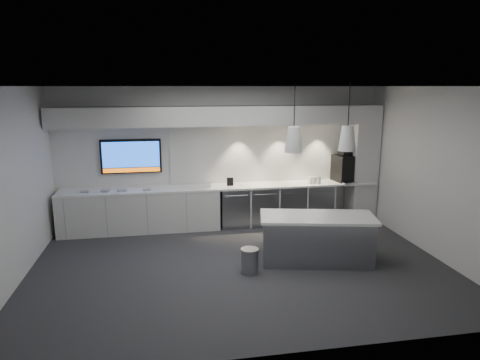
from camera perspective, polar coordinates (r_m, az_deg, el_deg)
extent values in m
plane|color=#313134|center=(7.44, 0.07, -11.39)|extent=(7.00, 7.00, 0.00)
plane|color=black|center=(6.80, 0.08, 12.40)|extent=(7.00, 7.00, 0.00)
plane|color=white|center=(9.40, -2.63, 3.20)|extent=(7.00, 0.00, 7.00)
plane|color=white|center=(4.62, 5.61, -6.62)|extent=(7.00, 0.00, 7.00)
plane|color=white|center=(7.24, -28.36, -1.08)|extent=(0.00, 7.00, 7.00)
plane|color=white|center=(8.32, 24.53, 0.88)|extent=(0.00, 7.00, 7.00)
cube|color=white|center=(9.20, -2.32, -0.93)|extent=(6.80, 0.65, 0.04)
cube|color=silver|center=(9.25, -13.13, -4.06)|extent=(3.30, 0.63, 0.86)
cube|color=gray|center=(9.35, -0.78, -3.58)|extent=(0.60, 0.61, 0.85)
cube|color=gray|center=(9.47, 2.99, -3.39)|extent=(0.60, 0.61, 0.85)
cube|color=gray|center=(9.63, 6.65, -3.20)|extent=(0.60, 0.61, 0.85)
cube|color=gray|center=(9.83, 10.18, -2.99)|extent=(0.60, 0.61, 0.85)
cube|color=silver|center=(9.60, 4.52, 3.67)|extent=(4.60, 0.03, 1.30)
cube|color=silver|center=(9.00, -2.43, 8.57)|extent=(6.90, 0.60, 0.40)
cube|color=silver|center=(10.07, 15.99, 2.20)|extent=(0.55, 0.55, 2.60)
cube|color=black|center=(9.29, -14.31, 3.09)|extent=(1.25, 0.06, 0.72)
cube|color=#1345BA|center=(9.25, -14.34, 3.30)|extent=(1.17, 0.00, 0.54)
cube|color=orange|center=(9.30, -14.23, 1.30)|extent=(1.17, 0.00, 0.09)
cube|color=gray|center=(7.60, 10.19, -7.88)|extent=(1.97, 1.12, 0.78)
cube|color=white|center=(7.47, 10.31, -4.90)|extent=(2.08, 1.23, 0.05)
cylinder|color=gray|center=(7.12, 1.29, -10.71)|extent=(0.38, 0.38, 0.41)
cube|color=black|center=(9.92, 13.74, 1.54)|extent=(0.50, 0.54, 0.59)
cube|color=black|center=(9.85, 13.85, 3.76)|extent=(0.27, 0.27, 0.19)
cube|color=gray|center=(9.74, 14.26, -0.35)|extent=(0.35, 0.25, 0.03)
cube|color=black|center=(9.19, -1.33, -0.23)|extent=(0.14, 0.03, 0.18)
cube|color=white|center=(9.04, -4.47, -0.61)|extent=(0.18, 0.03, 0.14)
cube|color=#969696|center=(9.18, -20.04, -1.50)|extent=(0.18, 0.18, 0.02)
cube|color=#969696|center=(9.13, -17.52, -1.40)|extent=(0.19, 0.19, 0.02)
cube|color=#969696|center=(9.07, -15.46, -1.36)|extent=(0.20, 0.20, 0.02)
cube|color=#969696|center=(9.05, -12.34, -1.22)|extent=(0.16, 0.16, 0.02)
cone|color=silver|center=(7.04, 7.17, 5.37)|extent=(0.29, 0.29, 0.42)
cylinder|color=black|center=(7.00, 7.29, 9.92)|extent=(0.02, 0.02, 0.70)
cone|color=silver|center=(7.37, 14.12, 5.41)|extent=(0.29, 0.29, 0.42)
cylinder|color=black|center=(7.33, 14.35, 9.74)|extent=(0.02, 0.02, 0.70)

